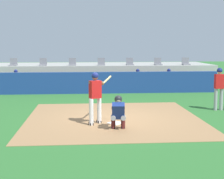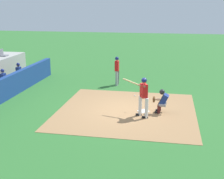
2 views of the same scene
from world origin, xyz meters
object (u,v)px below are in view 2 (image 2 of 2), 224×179
Objects in this scene: dugout_player_2 at (21,73)px; on_deck_batter at (117,69)px; batter_at_plate at (143,95)px; stadium_seat_6 at (3,54)px; catcher_crouched at (161,100)px; dugout_player_1 at (5,80)px; home_plate at (143,111)px.

on_deck_batter is at bearing -84.69° from dugout_player_2.
stadium_seat_6 is at bearing 58.48° from batter_at_plate.
dugout_player_2 is at bearing 66.18° from catcher_crouched.
batter_at_plate is 11.97m from stadium_seat_6.
on_deck_batter is 1.37× the size of dugout_player_2.
batter_at_plate is 5.61m from on_deck_batter.
on_deck_batter is 1.37× the size of dugout_player_1.
dugout_player_1 reaches higher than catcher_crouched.
home_plate is 0.27× the size of catcher_crouched.
on_deck_batter is 3.72× the size of stadium_seat_6.
dugout_player_2 reaches higher than home_plate.
stadium_seat_6 is at bearing 61.31° from home_plate.
catcher_crouched is at bearing -116.83° from stadium_seat_6.
home_plate is at bearing 90.71° from catcher_crouched.
stadium_seat_6 is (6.25, 10.20, 0.50)m from batter_at_plate.
catcher_crouched is 1.25× the size of dugout_player_1.
home_plate is at bearing 1.72° from batter_at_plate.
dugout_player_2 is at bearing 64.04° from home_plate.
dugout_player_1 is (2.76, 8.16, -0.36)m from batter_at_plate.
dugout_player_1 is at bearing 111.94° from on_deck_batter.
batter_at_plate is 3.76× the size of stadium_seat_6.
stadium_seat_6 is (3.50, 2.03, 0.86)m from dugout_player_1.
dugout_player_2 is (-0.57, 6.10, -0.35)m from on_deck_batter.
on_deck_batter is (4.53, 2.05, 1.00)m from home_plate.
dugout_player_2 is (3.95, 8.96, 0.07)m from catcher_crouched.
stadium_seat_6 reaches higher than catcher_crouched.
home_plate is at bearing -115.96° from dugout_player_2.
catcher_crouched is 9.79m from dugout_player_2.
on_deck_batter reaches higher than dugout_player_2.
batter_at_plate is 1.11× the size of catcher_crouched.
catcher_crouched is 3.39× the size of stadium_seat_6.
batter_at_plate is 1.39× the size of dugout_player_2.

